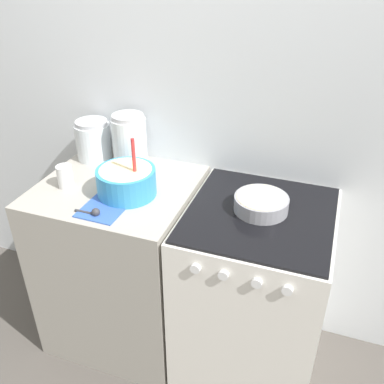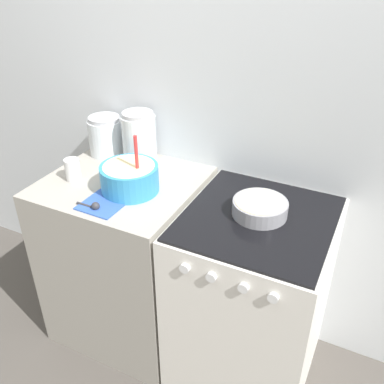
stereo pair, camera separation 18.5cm
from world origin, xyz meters
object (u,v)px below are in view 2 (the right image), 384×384
object	(u,v)px
stove	(251,299)
storage_jar_middle	(139,141)
tin_can	(73,170)
mixing_bowl	(130,177)
storage_jar_left	(106,138)
baking_pan	(260,208)

from	to	relation	value
stove	storage_jar_middle	size ratio (longest dim) A/B	3.53
tin_can	storage_jar_middle	bearing A→B (deg)	59.98
mixing_bowl	storage_jar_middle	bearing A→B (deg)	113.22
stove	storage_jar_middle	distance (m)	0.95
mixing_bowl	storage_jar_left	size ratio (longest dim) A/B	1.35
stove	baking_pan	xyz separation A→B (m)	(-0.00, 0.02, 0.50)
mixing_bowl	storage_jar_middle	size ratio (longest dim) A/B	1.05
mixing_bowl	tin_can	world-z (taller)	mixing_bowl
storage_jar_middle	baking_pan	bearing A→B (deg)	-15.95
mixing_bowl	tin_can	distance (m)	0.30
storage_jar_left	storage_jar_middle	xyz separation A→B (m)	(0.21, -0.00, 0.03)
storage_jar_left	baking_pan	bearing A→B (deg)	-12.46
baking_pan	storage_jar_middle	world-z (taller)	storage_jar_middle
storage_jar_left	tin_can	xyz separation A→B (m)	(0.03, -0.31, -0.03)
baking_pan	tin_can	xyz separation A→B (m)	(-0.89, -0.11, 0.02)
baking_pan	storage_jar_left	bearing A→B (deg)	167.54
stove	tin_can	world-z (taller)	tin_can
mixing_bowl	storage_jar_middle	world-z (taller)	mixing_bowl
stove	storage_jar_middle	xyz separation A→B (m)	(-0.72, 0.22, 0.58)
storage_jar_left	stove	bearing A→B (deg)	-13.50
tin_can	baking_pan	bearing A→B (deg)	6.81
mixing_bowl	tin_can	xyz separation A→B (m)	(-0.30, -0.04, -0.02)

